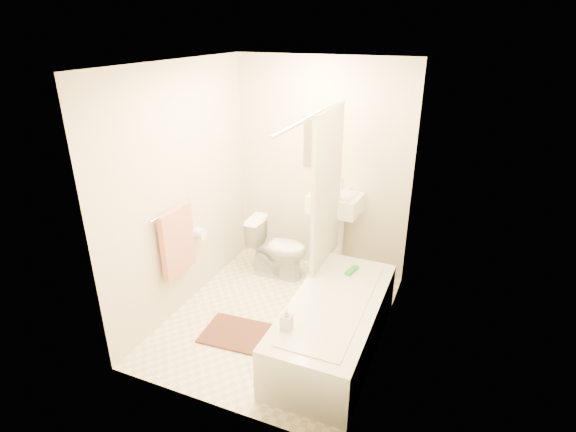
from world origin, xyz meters
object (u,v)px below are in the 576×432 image
at_px(toilet, 278,248).
at_px(soap_bottle, 286,319).
at_px(sink, 335,231).
at_px(bath_mat, 237,333).
at_px(bathtub, 334,325).

height_order(toilet, soap_bottle, toilet).
bearing_deg(sink, soap_bottle, -81.22).
bearing_deg(soap_bottle, sink, 94.97).
distance_m(sink, soap_bottle, 1.77).
bearing_deg(sink, bath_mat, -104.85).
bearing_deg(bathtub, toilet, 135.16).
height_order(sink, bathtub, sink).
bearing_deg(bathtub, sink, 107.41).
distance_m(bathtub, soap_bottle, 0.65).
relative_size(toilet, soap_bottle, 3.63).
distance_m(bathtub, bath_mat, 0.93).
relative_size(bathtub, soap_bottle, 9.00).
height_order(sink, soap_bottle, sink).
relative_size(sink, soap_bottle, 5.73).
xyz_separation_m(toilet, bathtub, (0.98, -0.98, -0.10)).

